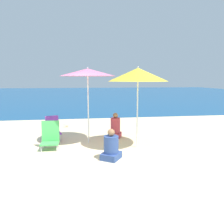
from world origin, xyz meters
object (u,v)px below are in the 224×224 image
Objects in this scene: beach_chair_green at (50,136)px; person_seated_far at (115,128)px; beach_chair_purple at (53,128)px; beach_umbrella_pink at (88,72)px; seagull at (67,124)px; beach_umbrella_yellow at (138,75)px; person_seated_near at (111,147)px.

person_seated_far reaches higher than beach_chair_green.
person_seated_far is (2.05, 0.01, -0.05)m from beach_chair_purple.
beach_umbrella_pink is 2.10m from person_seated_far.
beach_chair_green is (0.03, -0.89, -0.03)m from beach_chair_purple.
seagull is at bearing 63.33° from beach_chair_purple.
beach_umbrella_yellow reaches higher than person_seated_near.
beach_chair_purple is at bearing 155.17° from beach_umbrella_pink.
beach_chair_purple is (-2.49, 1.14, -1.69)m from beach_umbrella_yellow.
person_seated_far is at bearing -46.79° from seagull.
beach_umbrella_yellow reaches higher than seagull.
beach_umbrella_pink reaches higher than beach_umbrella_yellow.
beach_umbrella_pink reaches higher than person_seated_far.
beach_chair_purple is 1.01× the size of person_seated_near.
person_seated_far is (-0.44, 1.16, -1.74)m from beach_umbrella_yellow.
beach_umbrella_pink is at bearing -71.33° from seagull.
beach_chair_purple is 1.89m from seagull.
beach_chair_purple is 2.56m from person_seated_near.
beach_umbrella_pink is 3.03× the size of person_seated_near.
beach_umbrella_yellow reaches higher than beach_chair_green.
beach_umbrella_yellow is 8.57× the size of seagull.
beach_chair_green reaches higher than beach_chair_purple.
beach_umbrella_pink is at bearing 19.37° from beach_chair_green.
person_seated_near is at bearing -79.61° from person_seated_far.
beach_umbrella_yellow is at bearing 77.89° from person_seated_near.
seagull is (-1.72, 1.83, -0.20)m from person_seated_far.
beach_chair_purple is at bearing -100.11° from seagull.
beach_umbrella_yellow is 1.50m from beach_umbrella_pink.
beach_umbrella_pink is 2.14m from beach_chair_green.
beach_umbrella_yellow is 2.14m from person_seated_far.
beach_umbrella_pink is 2.97× the size of beach_chair_green.
beach_chair_green is 1.93m from person_seated_near.
beach_umbrella_pink is at bearing -41.39° from beach_chair_purple.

